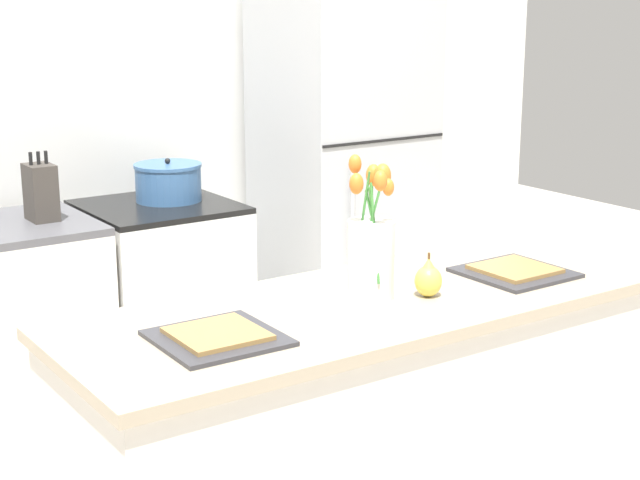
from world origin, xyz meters
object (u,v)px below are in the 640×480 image
object	(u,v)px
flower_vase	(371,249)
cooking_pot	(168,182)
pear_figurine	(428,279)
plate_setting_left	(217,337)
stove_range	(162,305)
knife_block	(41,192)
plate_setting_right	(515,271)
refrigerator	(342,177)

from	to	relation	value
flower_vase	cooking_pot	world-z (taller)	flower_vase
pear_figurine	cooking_pot	world-z (taller)	cooking_pot
plate_setting_left	stove_range	bearing A→B (deg)	69.51
cooking_pot	knife_block	bearing A→B (deg)	-174.64
pear_figurine	cooking_pot	bearing A→B (deg)	89.47
stove_range	cooking_pot	distance (m)	0.53
stove_range	plate_setting_right	size ratio (longest dim) A/B	2.94
pear_figurine	flower_vase	bearing A→B (deg)	149.07
pear_figurine	knife_block	world-z (taller)	knife_block
cooking_pot	knife_block	xyz separation A→B (m)	(-0.57, -0.05, 0.03)
plate_setting_left	knife_block	distance (m)	1.64
refrigerator	flower_vase	distance (m)	1.90
plate_setting_right	plate_setting_left	bearing A→B (deg)	180.00
pear_figurine	refrigerator	bearing A→B (deg)	61.78
flower_vase	plate_setting_left	size ratio (longest dim) A/B	1.35
plate_setting_left	plate_setting_right	bearing A→B (deg)	0.00
stove_range	refrigerator	bearing A→B (deg)	0.04
flower_vase	plate_setting_right	xyz separation A→B (m)	(0.51, -0.07, -0.13)
pear_figurine	cooking_pot	size ratio (longest dim) A/B	0.45
pear_figurine	plate_setting_left	world-z (taller)	pear_figurine
stove_range	pear_figurine	size ratio (longest dim) A/B	6.90
knife_block	pear_figurine	bearing A→B (deg)	-71.55
refrigerator	plate_setting_left	xyz separation A→B (m)	(-1.57, -1.65, 0.02)
stove_range	cooking_pot	size ratio (longest dim) A/B	3.10
plate_setting_left	cooking_pot	size ratio (longest dim) A/B	1.05
stove_range	knife_block	distance (m)	0.75
plate_setting_left	cooking_pot	distance (m)	1.83
refrigerator	cooking_pot	xyz separation A→B (m)	(-0.88, 0.04, 0.07)
flower_vase	plate_setting_left	xyz separation A→B (m)	(-0.53, -0.07, -0.13)
flower_vase	cooking_pot	distance (m)	1.63
flower_vase	cooking_pot	size ratio (longest dim) A/B	1.43
pear_figurine	plate_setting_right	world-z (taller)	pear_figurine
cooking_pot	knife_block	world-z (taller)	knife_block
cooking_pot	pear_figurine	bearing A→B (deg)	-90.53
stove_range	knife_block	size ratio (longest dim) A/B	3.29
stove_range	pear_figurine	xyz separation A→B (m)	(0.05, -1.67, 0.52)
stove_range	plate_setting_left	size ratio (longest dim) A/B	2.94
flower_vase	stove_range	bearing A→B (deg)	86.82
stove_range	plate_setting_left	world-z (taller)	plate_setting_left
refrigerator	pear_figurine	size ratio (longest dim) A/B	13.99
refrigerator	knife_block	size ratio (longest dim) A/B	6.66
pear_figurine	cooking_pot	distance (m)	1.71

